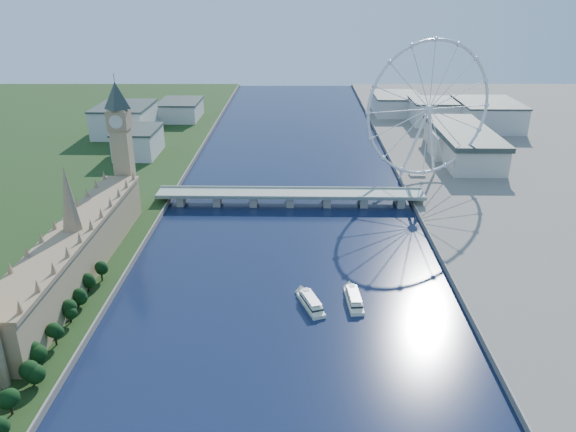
{
  "coord_description": "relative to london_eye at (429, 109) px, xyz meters",
  "views": [
    {
      "loc": [
        6.75,
        -133.79,
        169.23
      ],
      "look_at": [
        -0.13,
        210.0,
        26.23
      ],
      "focal_mm": 35.0,
      "sensor_mm": 36.0,
      "label": 1
    }
  ],
  "objects": [
    {
      "name": "city_skyline",
      "position": [
        -80.75,
        205.0,
        -50.56
      ],
      "size": [
        505.0,
        280.0,
        32.0
      ],
      "color": "beige",
      "rests_on": "ground"
    },
    {
      "name": "county_hall",
      "position": [
        55.02,
        74.92,
        -67.52
      ],
      "size": [
        54.0,
        144.0,
        35.0
      ],
      "primitive_type": null,
      "color": "beige",
      "rests_on": "ground"
    },
    {
      "name": "tour_boat_near",
      "position": [
        -105.78,
        -215.47,
        -67.52
      ],
      "size": [
        17.75,
        31.64,
        6.81
      ],
      "primitive_type": null,
      "rotation": [
        0.0,
        0.0,
        0.34
      ],
      "color": "beige",
      "rests_on": "ground"
    },
    {
      "name": "westminster_bridge",
      "position": [
        -119.98,
        -55.08,
        -60.89
      ],
      "size": [
        220.0,
        22.0,
        9.5
      ],
      "color": "gray",
      "rests_on": "ground"
    },
    {
      "name": "tree_row",
      "position": [
        -232.98,
        -289.08,
        -58.04
      ],
      "size": [
        7.71,
        199.71,
        20.65
      ],
      "color": "black",
      "rests_on": "ground"
    },
    {
      "name": "big_ben",
      "position": [
        -247.98,
        -77.08,
        -0.95
      ],
      "size": [
        20.02,
        20.02,
        110.0
      ],
      "color": "tan",
      "rests_on": "ground"
    },
    {
      "name": "london_eye",
      "position": [
        0.0,
        0.0,
        0.0
      ],
      "size": [
        113.6,
        39.12,
        124.3
      ],
      "color": "silver",
      "rests_on": "ground"
    },
    {
      "name": "tour_boat_far",
      "position": [
        -81.14,
        -211.01,
        -67.52
      ],
      "size": [
        10.26,
        31.7,
        6.91
      ],
      "primitive_type": null,
      "rotation": [
        0.0,
        0.0,
        0.07
      ],
      "color": "beige",
      "rests_on": "ground"
    },
    {
      "name": "parliament_range",
      "position": [
        -247.98,
        -185.08,
        -49.04
      ],
      "size": [
        24.0,
        200.0,
        70.0
      ],
      "color": "tan",
      "rests_on": "ground"
    }
  ]
}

